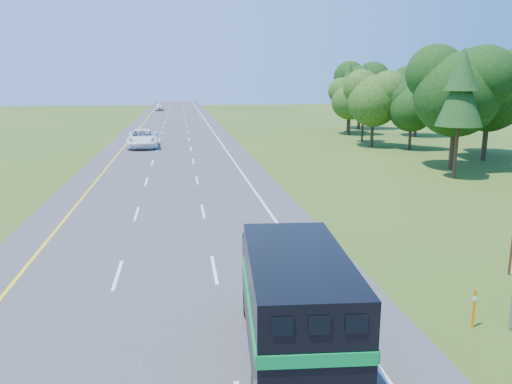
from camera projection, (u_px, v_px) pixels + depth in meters
road at (174, 146)px, 56.76m from camera, size 15.00×260.00×0.04m
lane_markings at (174, 145)px, 56.76m from camera, size 11.15×260.00×0.01m
tree_wall_right at (497, 96)px, 40.03m from camera, size 16.00×100.00×12.00m
horse_truck at (293, 304)px, 12.45m from camera, size 2.85×7.47×3.24m
white_suv at (143, 138)px, 55.01m from camera, size 3.60×7.19×1.95m
far_car at (159, 107)px, 124.16m from camera, size 2.08×4.88×1.64m
delineator at (474, 307)px, 14.79m from camera, size 0.10×0.05×1.21m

